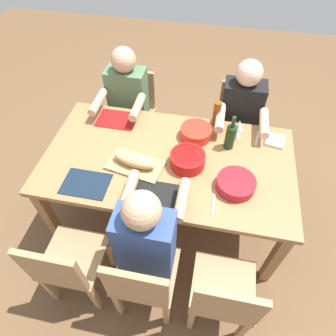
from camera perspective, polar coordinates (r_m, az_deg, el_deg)
ground_plane at (r=2.75m, az=-0.00°, el=-8.48°), size 8.00×8.00×0.00m
dining_table at (r=2.22m, az=-0.00°, el=0.56°), size 1.85×1.01×0.74m
chair_far_center at (r=1.97m, az=-5.02°, el=-21.20°), size 0.40×0.40×0.85m
diner_far_center at (r=1.84m, az=-4.01°, el=-13.73°), size 0.41×0.53×1.20m
chair_far_right at (r=2.11m, az=-19.19°, el=-17.61°), size 0.40×0.40×0.85m
chair_near_left at (r=2.92m, az=13.20°, el=8.82°), size 0.40×0.40×0.85m
diner_near_left at (r=2.65m, az=13.84°, el=9.78°), size 0.41×0.53×1.20m
chair_far_left at (r=1.96m, az=10.82°, el=-23.67°), size 0.40×0.40×0.85m
chair_near_right at (r=3.02m, az=-6.55°, el=11.46°), size 0.40×0.40×0.85m
diner_near_right at (r=2.75m, az=-7.99°, el=12.61°), size 0.41×0.53×1.20m
serving_bowl_greens at (r=2.30m, az=5.51°, el=7.03°), size 0.24×0.24×0.09m
serving_bowl_pasta at (r=2.08m, az=3.86°, el=1.75°), size 0.25×0.25×0.10m
serving_bowl_fruit at (r=2.01m, az=13.16°, el=-2.97°), size 0.26×0.26×0.08m
cutting_board at (r=2.11m, az=-6.46°, el=0.57°), size 0.43×0.29×0.02m
bread_loaf at (r=2.07m, az=-6.59°, el=1.56°), size 0.33×0.17×0.09m
wine_bottle at (r=2.21m, az=12.11°, el=6.09°), size 0.08×0.08×0.29m
beer_bottle at (r=2.39m, az=9.49°, el=10.44°), size 0.06×0.06×0.22m
wine_glass at (r=2.31m, az=13.70°, el=8.05°), size 0.08×0.08×0.17m
placemat_far_center at (r=1.95m, az=-1.98°, el=-5.42°), size 0.32×0.23×0.01m
placemat_far_right at (r=2.08m, az=-15.78°, el=-2.98°), size 0.32×0.23×0.01m
fork_near_left at (r=2.41m, az=17.07°, el=5.61°), size 0.04×0.17×0.01m
fork_far_left at (r=1.93m, az=8.85°, el=-7.10°), size 0.02×0.17×0.01m
placemat_near_right at (r=2.51m, az=-10.05°, el=9.34°), size 0.32×0.23×0.01m
napkin_stack at (r=2.42m, az=20.21°, el=5.05°), size 0.16×0.16×0.02m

